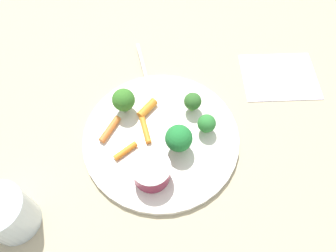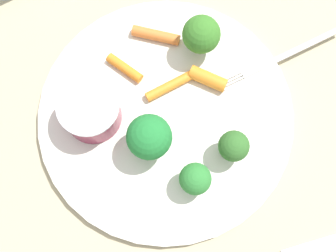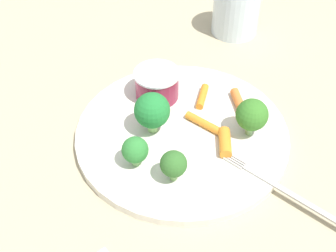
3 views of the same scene
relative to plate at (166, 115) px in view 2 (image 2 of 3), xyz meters
name	(u,v)px [view 2 (image 2 of 3)]	position (x,y,z in m)	size (l,w,h in m)	color
ground_plane	(166,117)	(0.00, 0.00, -0.01)	(2.40, 2.40, 0.00)	tan
plate	(166,115)	(0.00, 0.00, 0.00)	(0.29, 0.29, 0.01)	silver
sauce_cup	(91,111)	(-0.01, -0.08, 0.03)	(0.07, 0.07, 0.04)	maroon
broccoli_floret_0	(201,35)	(-0.07, 0.05, 0.04)	(0.04, 0.04, 0.06)	#7FAB6A
broccoli_floret_1	(149,137)	(0.03, -0.02, 0.04)	(0.05, 0.05, 0.06)	#8CBD6D
broccoli_floret_2	(234,146)	(0.06, 0.06, 0.03)	(0.03, 0.03, 0.04)	#82B965
broccoli_floret_3	(195,179)	(0.08, 0.02, 0.03)	(0.03, 0.03, 0.04)	#7EB269
carrot_stick_0	(156,35)	(-0.09, 0.01, 0.01)	(0.01, 0.01, 0.06)	orange
carrot_stick_1	(125,68)	(-0.06, -0.04, 0.01)	(0.01, 0.01, 0.05)	orange
carrot_stick_2	(169,86)	(-0.03, 0.01, 0.01)	(0.01, 0.01, 0.06)	orange
carrot_stick_3	(208,79)	(-0.03, 0.05, 0.01)	(0.02, 0.02, 0.04)	orange
fork	(281,58)	(-0.04, 0.14, 0.01)	(0.05, 0.16, 0.00)	beige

